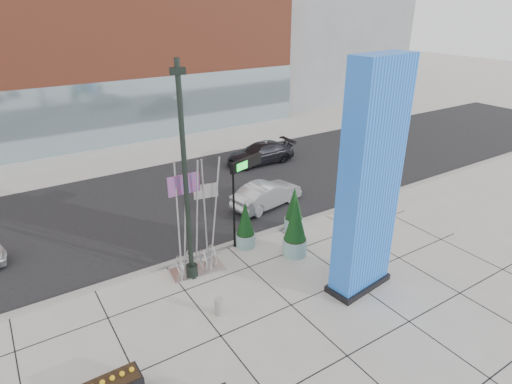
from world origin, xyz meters
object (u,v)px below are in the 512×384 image
public_art_sculpture (196,243)px  concrete_bollard (219,306)px  car_silver_mid (267,195)px  overhead_street_sign (247,173)px  lamp_post (187,198)px  blue_pylon (369,187)px

public_art_sculpture → concrete_bollard: (-0.54, -2.95, -0.99)m
concrete_bollard → public_art_sculpture: bearing=79.6°
concrete_bollard → car_silver_mid: size_ratio=0.15×
public_art_sculpture → overhead_street_sign: bearing=20.4°
lamp_post → public_art_sculpture: lamp_post is taller
concrete_bollard → blue_pylon: bearing=-15.3°
overhead_street_sign → car_silver_mid: bearing=25.2°
concrete_bollard → car_silver_mid: bearing=45.1°
lamp_post → concrete_bollard: size_ratio=13.34×
lamp_post → concrete_bollard: lamp_post is taller
blue_pylon → car_silver_mid: 8.86m
overhead_street_sign → concrete_bollard: bearing=-151.2°
public_art_sculpture → concrete_bollard: public_art_sculpture is taller
concrete_bollard → lamp_post: bearing=86.5°
lamp_post → car_silver_mid: size_ratio=2.05×
lamp_post → public_art_sculpture: (0.38, 0.30, -2.26)m
car_silver_mid → lamp_post: bearing=110.3°
concrete_bollard → car_silver_mid: car_silver_mid is taller
overhead_street_sign → car_silver_mid: overhead_street_sign is taller
car_silver_mid → blue_pylon: bearing=161.8°
blue_pylon → public_art_sculpture: 7.31m
car_silver_mid → public_art_sculpture: bearing=109.8°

